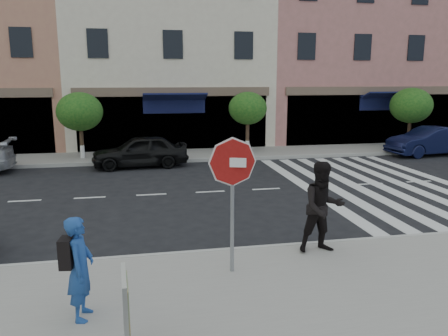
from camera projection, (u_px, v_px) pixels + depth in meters
ground at (235, 231)px, 11.18m from camera, size 120.00×120.00×0.00m
sidewalk_near at (282, 300)px, 7.56m from camera, size 60.00×4.50×0.15m
sidewalk_far at (188, 155)px, 21.74m from camera, size 60.00×3.00×0.15m
building_centre at (167, 50)px, 26.31m from camera, size 11.00×9.00×11.00m
building_east_mid at (352, 36)px, 28.35m from camera, size 13.00×9.00×13.00m
street_tree_wb at (80, 112)px, 20.16m from camera, size 2.10×2.10×3.06m
street_tree_c at (248, 109)px, 21.64m from camera, size 1.90×1.90×3.04m
street_tree_ea at (411, 106)px, 23.31m from camera, size 2.20×2.20×3.19m
stop_sign at (233, 176)px, 8.12m from camera, size 0.90×0.31×2.64m
photographer at (80, 268)px, 6.71m from camera, size 0.46×0.64×1.65m
walker at (323, 207)px, 9.30m from camera, size 0.97×0.76×1.98m
poster_board at (126, 318)px, 5.77m from camera, size 0.29×0.79×1.20m
car_far_mid at (140, 151)px, 19.12m from camera, size 4.23×1.95×1.40m
car_far_right at (430, 141)px, 22.03m from camera, size 4.52×1.98×1.44m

